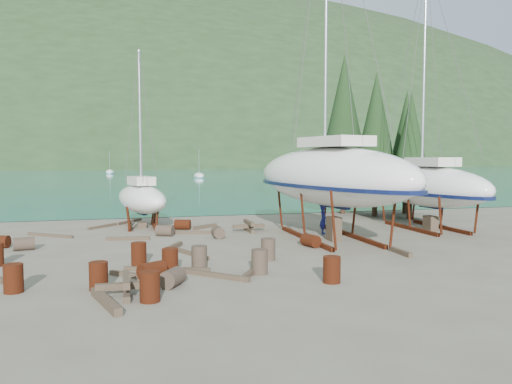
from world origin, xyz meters
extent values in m
plane|color=#61584C|center=(0.00, 0.00, 0.00)|extent=(600.00, 600.00, 0.00)
plane|color=teal|center=(0.00, 315.00, 0.01)|extent=(700.00, 700.00, 0.00)
ellipsoid|color=#1F3018|center=(0.00, 320.00, 0.00)|extent=(800.00, 360.00, 110.00)
cube|color=beige|center=(-20.00, 190.00, 2.00)|extent=(6.00, 5.00, 4.00)
cube|color=#A54C2D|center=(-20.00, 190.00, 4.80)|extent=(6.60, 5.60, 1.60)
cube|color=beige|center=(30.00, 190.00, 2.00)|extent=(6.00, 5.00, 4.00)
cube|color=#A54C2D|center=(30.00, 190.00, 4.80)|extent=(6.60, 5.60, 1.60)
cylinder|color=black|center=(12.50, 12.00, 0.80)|extent=(0.36, 0.36, 1.60)
cone|color=black|center=(12.50, 12.00, 5.80)|extent=(3.60, 3.60, 8.40)
cylinder|color=black|center=(14.00, 10.00, 0.68)|extent=(0.36, 0.36, 1.36)
cone|color=black|center=(14.00, 10.00, 4.93)|extent=(3.06, 3.06, 7.14)
cylinder|color=black|center=(11.00, 14.00, 0.92)|extent=(0.36, 0.36, 1.84)
cone|color=black|center=(11.00, 14.00, 6.67)|extent=(4.14, 4.14, 9.66)
cylinder|color=black|center=(15.50, 13.00, 0.72)|extent=(0.36, 0.36, 1.44)
cone|color=black|center=(15.50, 13.00, 5.22)|extent=(3.24, 3.24, 7.56)
ellipsoid|color=white|center=(10.00, 80.00, 0.38)|extent=(2.00, 5.00, 1.40)
cylinder|color=silver|center=(10.00, 80.00, 3.23)|extent=(0.08, 0.08, 5.00)
ellipsoid|color=white|center=(-8.00, 110.00, 0.38)|extent=(2.00, 5.00, 1.40)
cylinder|color=silver|center=(-8.00, 110.00, 3.23)|extent=(0.08, 0.08, 5.00)
ellipsoid|color=white|center=(5.59, 3.86, 3.17)|extent=(6.20, 13.15, 2.95)
cube|color=#0B1339|center=(5.59, 3.23, 2.14)|extent=(0.71, 2.28, 1.00)
cube|color=silver|center=(5.59, 3.23, 4.89)|extent=(2.76, 4.13, 0.50)
cube|color=#53160E|center=(4.30, 3.86, 0.10)|extent=(0.18, 6.96, 0.20)
cube|color=#53160E|center=(6.88, 3.86, 0.10)|extent=(0.18, 6.96, 0.20)
cube|color=brown|center=(5.59, 3.23, 0.59)|extent=(0.50, 0.80, 1.19)
ellipsoid|color=white|center=(12.27, 5.52, 2.48)|extent=(3.66, 9.95, 2.30)
cube|color=#0B1339|center=(12.27, 5.03, 1.78)|extent=(0.40, 1.77, 1.00)
cube|color=silver|center=(12.27, 5.03, 3.88)|extent=(1.80, 3.04, 0.50)
cylinder|color=silver|center=(12.27, 6.01, 9.57)|extent=(0.14, 0.14, 11.69)
cube|color=#53160E|center=(11.28, 5.52, 0.10)|extent=(0.18, 5.36, 0.20)
cube|color=#53160E|center=(13.26, 5.52, 0.10)|extent=(0.18, 5.36, 0.20)
cube|color=brown|center=(12.27, 5.03, 0.41)|extent=(0.50, 0.80, 0.83)
ellipsoid|color=white|center=(-3.48, 10.64, 1.68)|extent=(3.73, 6.83, 1.68)
cube|color=#0B1339|center=(-3.48, 10.31, 1.29)|extent=(0.56, 1.20, 1.00)
cube|color=silver|center=(-3.48, 10.31, 2.76)|extent=(1.61, 2.19, 0.50)
cylinder|color=silver|center=(-3.48, 10.96, 6.52)|extent=(0.14, 0.14, 7.82)
cube|color=#53160E|center=(-4.19, 10.64, 0.10)|extent=(0.18, 3.58, 0.20)
cube|color=#53160E|center=(-2.76, 10.64, 0.10)|extent=(0.18, 3.58, 0.20)
cube|color=brown|center=(-3.48, 10.31, 0.17)|extent=(0.50, 0.80, 0.34)
imported|color=navy|center=(5.89, 5.35, 0.78)|extent=(0.49, 0.64, 1.56)
cylinder|color=#53160E|center=(-5.25, -3.42, 0.44)|extent=(0.58, 0.58, 0.88)
cylinder|color=#2D2823|center=(-2.98, -3.63, 0.29)|extent=(0.95, 1.05, 0.58)
cylinder|color=#53160E|center=(-3.76, -5.15, 0.44)|extent=(0.58, 0.58, 0.88)
cylinder|color=#53160E|center=(-1.25, 8.95, 0.29)|extent=(1.02, 0.83, 0.58)
cylinder|color=#2D2823|center=(1.12, -0.46, 0.44)|extent=(0.58, 0.58, 0.88)
cylinder|color=#53160E|center=(3.85, 1.90, 0.29)|extent=(0.81, 1.01, 0.58)
cylinder|color=#53160E|center=(2.15, -4.46, 0.44)|extent=(0.58, 0.58, 0.88)
cylinder|color=#2D2823|center=(-2.42, 6.84, 0.29)|extent=(1.04, 0.90, 0.58)
cylinder|color=#53160E|center=(-2.89, -1.65, 0.44)|extent=(0.58, 0.58, 0.88)
cylinder|color=#2D2823|center=(0.18, 5.51, 0.29)|extent=(0.59, 0.89, 0.58)
cylinder|color=#53160E|center=(-3.57, -2.42, 0.29)|extent=(1.05, 0.96, 0.58)
cylinder|color=#53160E|center=(-7.75, -3.09, 0.44)|extent=(0.58, 0.58, 0.88)
cylinder|color=#53160E|center=(-3.94, -0.09, 0.44)|extent=(0.58, 0.58, 0.88)
cylinder|color=#2D2823|center=(-8.80, 4.38, 0.29)|extent=(0.98, 0.74, 0.58)
cylinder|color=#2D2823|center=(-1.80, -1.41, 0.44)|extent=(0.58, 0.58, 0.88)
cylinder|color=#2D2823|center=(0.17, -2.65, 0.44)|extent=(0.58, 0.58, 0.88)
cube|color=brown|center=(-5.73, 10.96, 0.07)|extent=(1.62, 1.79, 0.14)
cube|color=brown|center=(6.95, -0.69, 0.10)|extent=(0.23, 1.66, 0.19)
cube|color=brown|center=(-2.99, -1.41, 0.07)|extent=(3.05, 1.15, 0.15)
cube|color=brown|center=(-4.31, 5.99, 0.09)|extent=(2.15, 0.53, 0.17)
cube|color=brown|center=(-1.51, -2.69, 0.08)|extent=(2.20, 2.17, 0.16)
cube|color=brown|center=(0.08, 9.17, 0.10)|extent=(1.56, 1.24, 0.19)
cube|color=brown|center=(-0.25, -2.89, 0.09)|extent=(1.03, 1.56, 0.17)
cube|color=brown|center=(-2.32, 3.08, 0.09)|extent=(0.98, 1.67, 0.19)
cube|color=brown|center=(-4.16, 12.84, 0.08)|extent=(1.58, 2.24, 0.15)
cube|color=brown|center=(-1.16, 7.24, 0.08)|extent=(2.85, 0.92, 0.16)
cube|color=brown|center=(-1.74, 1.30, 0.08)|extent=(1.18, 2.46, 0.15)
cube|color=brown|center=(-4.23, -2.07, 0.08)|extent=(1.52, 1.40, 0.17)
cube|color=brown|center=(-8.23, 8.13, 0.07)|extent=(2.47, 1.84, 0.15)
cube|color=brown|center=(-4.98, -5.16, 0.11)|extent=(0.94, 2.45, 0.23)
cube|color=brown|center=(-4.41, -4.34, 0.10)|extent=(0.20, 1.80, 0.20)
cube|color=brown|center=(-4.41, -4.34, 0.30)|extent=(1.80, 0.20, 0.20)
cube|color=brown|center=(-4.41, -4.34, 0.50)|extent=(0.20, 1.80, 0.20)
cube|color=brown|center=(2.24, 7.26, 0.10)|extent=(0.20, 1.80, 0.20)
cube|color=brown|center=(2.24, 7.26, 0.30)|extent=(1.80, 0.20, 0.20)
cube|color=brown|center=(2.24, 7.26, 0.50)|extent=(0.20, 1.80, 0.20)
camera|label=1|loc=(-4.40, -19.50, 4.14)|focal=35.00mm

